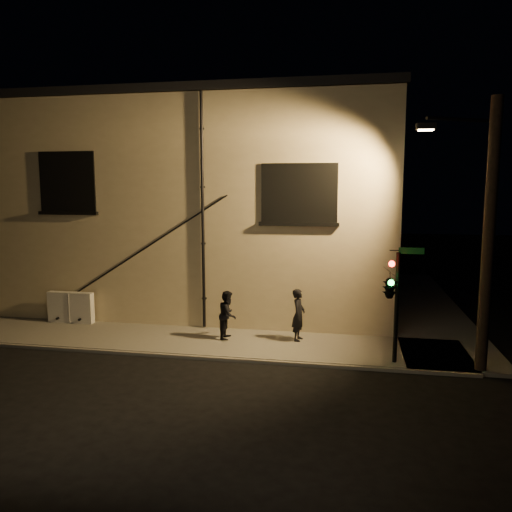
% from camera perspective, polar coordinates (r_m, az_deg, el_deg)
% --- Properties ---
extents(ground, '(90.00, 90.00, 0.00)m').
position_cam_1_polar(ground, '(15.35, -2.47, -11.89)').
color(ground, black).
extents(sidewalk, '(21.00, 16.00, 0.12)m').
position_cam_1_polar(sidewalk, '(19.27, 4.07, -7.61)').
color(sidewalk, slate).
rests_on(sidewalk, ground).
extents(building, '(16.20, 12.23, 8.80)m').
position_cam_1_polar(building, '(23.92, -4.71, 5.92)').
color(building, beige).
rests_on(building, ground).
extents(utility_cabinet, '(1.77, 0.30, 1.16)m').
position_cam_1_polar(utility_cabinet, '(20.15, -20.40, -5.51)').
color(utility_cabinet, silver).
rests_on(utility_cabinet, sidewalk).
extents(pedestrian_a, '(0.50, 0.69, 1.73)m').
position_cam_1_polar(pedestrian_a, '(16.72, 4.88, -6.71)').
color(pedestrian_a, black).
rests_on(pedestrian_a, sidewalk).
extents(pedestrian_b, '(0.62, 0.79, 1.63)m').
position_cam_1_polar(pedestrian_b, '(16.93, -3.24, -6.71)').
color(pedestrian_b, black).
rests_on(pedestrian_b, sidewalk).
extents(traffic_signal, '(1.24, 1.98, 3.37)m').
position_cam_1_polar(traffic_signal, '(14.74, 15.10, -3.35)').
color(traffic_signal, black).
rests_on(traffic_signal, sidewalk).
extents(streetlamp_pole, '(2.03, 1.40, 7.56)m').
position_cam_1_polar(streetlamp_pole, '(14.89, 24.72, 2.54)').
color(streetlamp_pole, black).
rests_on(streetlamp_pole, ground).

